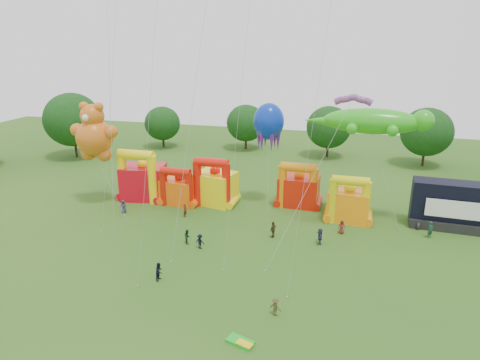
% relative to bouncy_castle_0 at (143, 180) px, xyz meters
% --- Properties ---
extents(ground, '(160.00, 160.00, 0.00)m').
position_rel_bouncy_castle_0_xyz_m(ground, '(15.07, -26.62, -2.74)').
color(ground, '#255417').
rests_on(ground, ground).
extents(tree_ring, '(124.64, 126.76, 12.07)m').
position_rel_bouncy_castle_0_xyz_m(tree_ring, '(13.88, -26.00, 3.51)').
color(tree_ring, '#352314').
rests_on(tree_ring, ground).
extents(bouncy_castle_0, '(6.43, 5.52, 7.27)m').
position_rel_bouncy_castle_0_xyz_m(bouncy_castle_0, '(0.00, 0.00, 0.00)').
color(bouncy_castle_0, red).
rests_on(bouncy_castle_0, ground).
extents(bouncy_castle_1, '(5.17, 4.43, 5.29)m').
position_rel_bouncy_castle_0_xyz_m(bouncy_castle_1, '(5.67, -0.48, -0.72)').
color(bouncy_castle_1, '#FF620D').
rests_on(bouncy_castle_1, ground).
extents(bouncy_castle_2, '(5.83, 5.06, 6.68)m').
position_rel_bouncy_castle_0_xyz_m(bouncy_castle_2, '(10.27, 0.64, -0.21)').
color(bouncy_castle_2, yellow).
rests_on(bouncy_castle_2, ground).
extents(bouncy_castle_3, '(5.30, 4.30, 6.18)m').
position_rel_bouncy_castle_0_xyz_m(bouncy_castle_3, '(21.22, 3.03, -0.40)').
color(bouncy_castle_3, red).
rests_on(bouncy_castle_3, ground).
extents(bouncy_castle_4, '(5.17, 4.29, 5.99)m').
position_rel_bouncy_castle_0_xyz_m(bouncy_castle_4, '(27.81, -0.44, -0.46)').
color(bouncy_castle_4, orange).
rests_on(bouncy_castle_4, ground).
extents(stage_trailer, '(9.09, 3.85, 5.61)m').
position_rel_bouncy_castle_0_xyz_m(stage_trailer, '(39.40, 0.43, -0.04)').
color(stage_trailer, black).
rests_on(stage_trailer, ground).
extents(teddy_bear_kite, '(9.64, 6.69, 13.76)m').
position_rel_bouncy_castle_0_xyz_m(teddy_bear_kite, '(-3.13, -4.23, 3.40)').
color(teddy_bear_kite, '#D06317').
rests_on(teddy_bear_kite, ground).
extents(gecko_kite, '(14.52, 5.08, 13.83)m').
position_rel_bouncy_castle_0_xyz_m(gecko_kite, '(30.60, -0.19, 6.31)').
color(gecko_kite, green).
rests_on(gecko_kite, ground).
extents(octopus_kite, '(3.93, 6.02, 13.64)m').
position_rel_bouncy_castle_0_xyz_m(octopus_kite, '(17.17, 2.10, 6.15)').
color(octopus_kite, '#0B2CAD').
rests_on(octopus_kite, ground).
extents(parafoil_kites, '(32.88, 14.19, 28.62)m').
position_rel_bouncy_castle_0_xyz_m(parafoil_kites, '(12.41, -9.06, 8.45)').
color(parafoil_kites, red).
rests_on(parafoil_kites, ground).
extents(diamond_kites, '(25.41, 16.03, 35.56)m').
position_rel_bouncy_castle_0_xyz_m(diamond_kites, '(13.23, -13.84, 13.19)').
color(diamond_kites, red).
rests_on(diamond_kites, ground).
extents(folded_kite_bundle, '(2.21, 1.56, 0.31)m').
position_rel_bouncy_castle_0_xyz_m(folded_kite_bundle, '(20.93, -25.72, -2.61)').
color(folded_kite_bundle, green).
rests_on(folded_kite_bundle, ground).
extents(spectator_0, '(0.95, 0.76, 1.69)m').
position_rel_bouncy_castle_0_xyz_m(spectator_0, '(0.00, -5.51, -1.90)').
color(spectator_0, '#2A2F46').
rests_on(spectator_0, ground).
extents(spectator_1, '(0.52, 0.69, 1.71)m').
position_rel_bouncy_castle_0_xyz_m(spectator_1, '(8.14, -4.72, -1.89)').
color(spectator_1, '#4C2015').
rests_on(spectator_1, ground).
extents(spectator_2, '(0.93, 0.99, 1.62)m').
position_rel_bouncy_castle_0_xyz_m(spectator_2, '(11.15, -11.53, -1.93)').
color(spectator_2, '#173B1F').
rests_on(spectator_2, ground).
extents(spectator_3, '(1.15, 0.81, 1.61)m').
position_rel_bouncy_castle_0_xyz_m(spectator_3, '(12.89, -12.32, -1.94)').
color(spectator_3, black).
rests_on(spectator_3, ground).
extents(spectator_4, '(0.87, 1.22, 1.92)m').
position_rel_bouncy_castle_0_xyz_m(spectator_4, '(19.86, -7.64, -1.79)').
color(spectator_4, '#403719').
rests_on(spectator_4, ground).
extents(spectator_5, '(0.77, 1.75, 1.82)m').
position_rel_bouncy_castle_0_xyz_m(spectator_5, '(25.05, -7.95, -1.84)').
color(spectator_5, '#292B44').
rests_on(spectator_5, ground).
extents(spectator_6, '(0.86, 0.61, 1.66)m').
position_rel_bouncy_castle_0_xyz_m(spectator_6, '(27.22, -4.67, -1.92)').
color(spectator_6, maroon).
rests_on(spectator_6, ground).
extents(spectator_7, '(0.82, 0.86, 1.97)m').
position_rel_bouncy_castle_0_xyz_m(spectator_7, '(36.83, -3.20, -1.76)').
color(spectator_7, '#183C2C').
rests_on(spectator_7, ground).
extents(spectator_8, '(0.69, 0.87, 1.74)m').
position_rel_bouncy_castle_0_xyz_m(spectator_8, '(11.44, -19.20, -1.88)').
color(spectator_8, black).
rests_on(spectator_8, ground).
extents(spectator_9, '(1.12, 0.87, 1.52)m').
position_rel_bouncy_castle_0_xyz_m(spectator_9, '(22.74, -21.70, -1.98)').
color(spectator_9, '#453C1B').
rests_on(spectator_9, ground).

